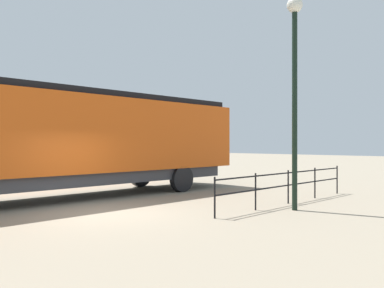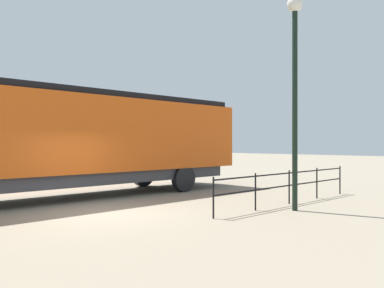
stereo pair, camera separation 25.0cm
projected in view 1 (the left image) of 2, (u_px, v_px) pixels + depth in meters
name	position (u px, v px, depth m)	size (l,w,h in m)	color
ground_plane	(105.00, 214.00, 11.22)	(120.00, 120.00, 0.00)	gray
locomotive	(58.00, 138.00, 13.96)	(3.15, 16.55, 3.97)	#D15114
lamp_post	(295.00, 67.00, 11.79)	(0.48, 0.48, 6.49)	black
platform_fence	(288.00, 182.00, 13.11)	(0.05, 7.52, 1.13)	black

